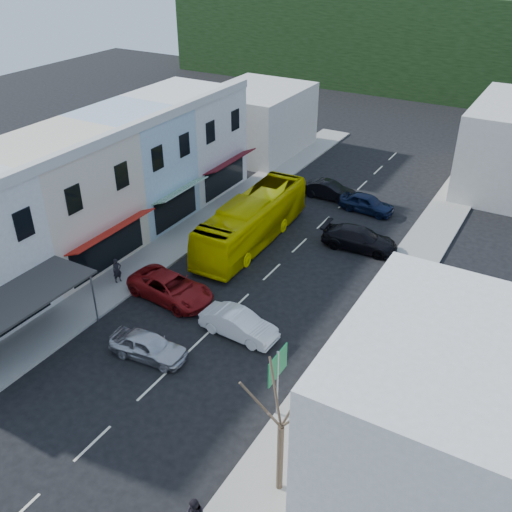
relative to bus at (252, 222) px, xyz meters
The scene contains 18 objects.
ground 11.40m from the bus, 73.97° to the right, with size 120.00×120.00×0.00m, color black.
sidewalk_left 4.70m from the bus, 168.98° to the right, with size 3.00×52.00×0.15m, color gray.
sidewalk_right 10.75m from the bus, ahead, with size 3.00×52.00×0.15m, color gray.
shopfront_row 11.32m from the bus, 148.02° to the right, with size 8.25×30.00×8.00m.
right_building 22.42m from the bus, 41.79° to the right, with size 8.00×9.00×8.00m, color beige.
distant_block_left 18.49m from the bus, 118.81° to the left, with size 8.00×10.00×6.00m, color #B7B2A8.
hillside 54.51m from the bus, 88.24° to the left, with size 80.00×26.00×14.00m.
bus is the anchor object (origin of this frame).
car_silver 13.32m from the bus, 83.05° to the right, with size 1.80×4.40×1.40m, color #BBBAC0.
car_white 10.51m from the bus, 63.54° to the right, with size 1.80×4.40×1.40m, color silver.
car_red 8.47m from the bus, 94.18° to the right, with size 1.90×4.60×1.40m, color maroon.
car_black_near 7.41m from the bus, 22.46° to the left, with size 1.84×4.50×1.40m, color black.
car_navy_mid 9.99m from the bus, 58.51° to the left, with size 1.80×4.40×1.40m, color black.
car_black_far 9.53m from the bus, 79.64° to the left, with size 1.80×4.40×1.40m, color black.
pedestrian_left 9.82m from the bus, 116.75° to the right, with size 0.60×0.40×1.70m, color black.
direction_sign 16.34m from the bus, 55.78° to the right, with size 0.20×1.68×3.73m, color #0A5629, non-canonical shape.
street_tree 20.30m from the bus, 56.62° to the right, with size 2.85×2.85×6.92m, color #3A2C20, non-canonical shape.
traffic_signal 22.46m from the bus, 66.59° to the left, with size 0.54×0.99×4.82m, color black, non-canonical shape.
Camera 1 is at (14.57, -19.19, 19.29)m, focal length 40.00 mm.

